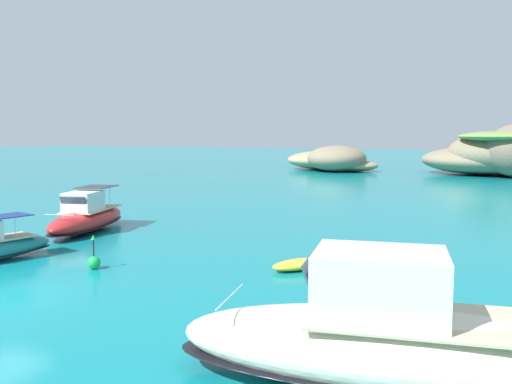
{
  "coord_description": "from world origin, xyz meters",
  "views": [
    {
      "loc": [
        16.17,
        -12.64,
        5.75
      ],
      "look_at": [
        0.19,
        19.41,
        1.97
      ],
      "focal_mm": 38.25,
      "sensor_mm": 36.0,
      "label": 1
    }
  ],
  "objects_px": {
    "motorboat_cream": "(400,343)",
    "dinghy_tender": "(299,264)",
    "islet_small": "(332,160)",
    "channel_buoy": "(94,261)",
    "islet_large": "(505,155)",
    "motorboat_red": "(87,218)"
  },
  "relations": [
    {
      "from": "dinghy_tender",
      "to": "channel_buoy",
      "type": "xyz_separation_m",
      "value": [
        -7.91,
        -3.87,
        0.11
      ]
    },
    {
      "from": "islet_large",
      "to": "islet_small",
      "type": "bearing_deg",
      "value": 179.72
    },
    {
      "from": "islet_large",
      "to": "motorboat_cream",
      "type": "relative_size",
      "value": 2.32
    },
    {
      "from": "islet_large",
      "to": "channel_buoy",
      "type": "bearing_deg",
      "value": -101.52
    },
    {
      "from": "islet_large",
      "to": "islet_small",
      "type": "distance_m",
      "value": 25.42
    },
    {
      "from": "islet_small",
      "to": "motorboat_red",
      "type": "bearing_deg",
      "value": -85.3
    },
    {
      "from": "motorboat_cream",
      "to": "dinghy_tender",
      "type": "distance_m",
      "value": 11.06
    },
    {
      "from": "channel_buoy",
      "to": "islet_large",
      "type": "bearing_deg",
      "value": 78.48
    },
    {
      "from": "islet_small",
      "to": "dinghy_tender",
      "type": "height_order",
      "value": "islet_small"
    },
    {
      "from": "motorboat_red",
      "to": "channel_buoy",
      "type": "distance_m",
      "value": 9.69
    },
    {
      "from": "dinghy_tender",
      "to": "channel_buoy",
      "type": "relative_size",
      "value": 1.88
    },
    {
      "from": "dinghy_tender",
      "to": "channel_buoy",
      "type": "distance_m",
      "value": 8.81
    },
    {
      "from": "islet_small",
      "to": "motorboat_cream",
      "type": "bearing_deg",
      "value": -70.24
    },
    {
      "from": "motorboat_red",
      "to": "dinghy_tender",
      "type": "distance_m",
      "value": 15.1
    },
    {
      "from": "islet_small",
      "to": "islet_large",
      "type": "bearing_deg",
      "value": -0.28
    },
    {
      "from": "islet_small",
      "to": "channel_buoy",
      "type": "distance_m",
      "value": 67.79
    },
    {
      "from": "motorboat_red",
      "to": "motorboat_cream",
      "type": "height_order",
      "value": "motorboat_cream"
    },
    {
      "from": "motorboat_cream",
      "to": "dinghy_tender",
      "type": "xyz_separation_m",
      "value": [
        -6.15,
        9.15,
        -0.82
      ]
    },
    {
      "from": "islet_small",
      "to": "channel_buoy",
      "type": "relative_size",
      "value": 13.25
    },
    {
      "from": "islet_large",
      "to": "dinghy_tender",
      "type": "distance_m",
      "value": 63.06
    },
    {
      "from": "motorboat_cream",
      "to": "dinghy_tender",
      "type": "relative_size",
      "value": 3.98
    },
    {
      "from": "islet_large",
      "to": "motorboat_red",
      "type": "bearing_deg",
      "value": -108.88
    }
  ]
}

